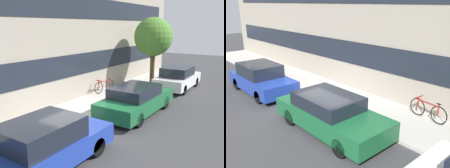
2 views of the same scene
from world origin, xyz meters
The scene contains 8 objects.
ground_plane centered at (0.00, 0.00, 0.00)m, with size 56.00×56.00×0.00m, color #38383A.
sidewalk_strip centered at (0.00, 1.27, 0.06)m, with size 28.00×2.55×0.11m.
rowhouse_facade centered at (0.00, 2.99, 4.36)m, with size 28.00×1.02×8.70m.
parked_car_blue centered at (-2.87, -1.05, 0.69)m, with size 4.06×1.77×1.42m.
parked_car_green centered at (2.42, -1.05, 0.65)m, with size 4.34×1.81×1.30m.
parked_car_white centered at (7.90, -1.05, 0.69)m, with size 3.99×1.78×1.40m.
bicycle centered at (4.33, 2.06, 0.50)m, with size 1.60×0.44×0.78m.
street_tree centered at (7.96, 0.72, 3.15)m, with size 2.48×2.48×4.31m.
Camera 1 is at (-7.09, -6.04, 3.88)m, focal length 40.00 mm.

